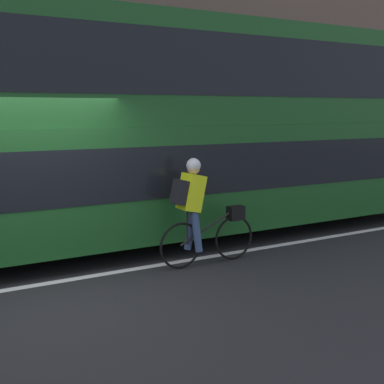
% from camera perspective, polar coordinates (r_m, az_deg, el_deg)
% --- Properties ---
extents(ground_plane, '(80.00, 80.00, 0.00)m').
position_cam_1_polar(ground_plane, '(7.41, -15.47, -9.94)').
color(ground_plane, '#232326').
extents(road_center_line, '(50.00, 0.14, 0.01)m').
position_cam_1_polar(road_center_line, '(7.60, -15.88, -9.46)').
color(road_center_line, silver).
rests_on(road_center_line, ground_plane).
extents(bus, '(11.05, 2.58, 3.84)m').
position_cam_1_polar(bus, '(9.66, -1.23, 7.45)').
color(bus, black).
rests_on(bus, ground_plane).
extents(cyclist_on_bike, '(1.66, 0.32, 1.64)m').
position_cam_1_polar(cyclist_on_bike, '(7.98, 0.68, -1.76)').
color(cyclist_on_bike, black).
rests_on(cyclist_on_bike, ground_plane).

